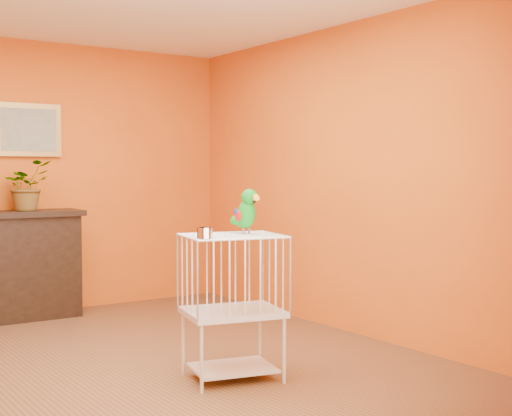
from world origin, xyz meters
TOP-DOWN VIEW (x-y plane):
  - ground at (0.00, 0.00)m, footprint 4.50×4.50m
  - room_shell at (0.00, 0.00)m, footprint 4.50×4.50m
  - console_cabinet at (-0.28, 2.02)m, footprint 1.34×0.48m
  - potted_plant at (-0.09, 1.99)m, footprint 0.57×0.59m
  - framed_picture at (0.00, 2.22)m, footprint 0.62×0.04m
  - birdcage at (0.44, -0.68)m, footprint 0.70×0.60m
  - feed_cup at (0.16, -0.81)m, footprint 0.10×0.10m
  - parrot at (0.57, -0.65)m, footprint 0.15×0.27m

SIDE VIEW (x-z plane):
  - ground at x=0.00m, z-range 0.00..0.00m
  - birdcage at x=0.44m, z-range 0.02..0.96m
  - console_cabinet at x=-0.28m, z-range 0.00..1.00m
  - feed_cup at x=0.16m, z-range 0.95..1.02m
  - parrot at x=0.57m, z-range 0.95..1.25m
  - potted_plant at x=-0.09m, z-range 1.00..1.36m
  - room_shell at x=0.00m, z-range -0.67..3.83m
  - framed_picture at x=0.00m, z-range 1.50..2.00m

